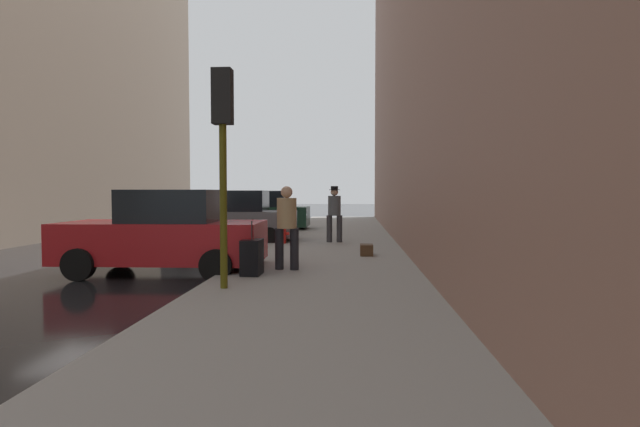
{
  "coord_description": "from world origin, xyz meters",
  "views": [
    {
      "loc": [
        6.64,
        -11.95,
        1.74
      ],
      "look_at": [
        5.4,
        6.54,
        0.94
      ],
      "focal_mm": 28.0,
      "sensor_mm": 36.0,
      "label": 1
    }
  ],
  "objects_px": {
    "fire_hydrant": "(283,232)",
    "traffic_light": "(223,130)",
    "parked_red_hatchback": "(165,234)",
    "parked_gray_coupe": "(233,219)",
    "rolling_suitcase": "(252,257)",
    "duffel_bag": "(367,250)",
    "pedestrian_in_tan_coat": "(287,223)",
    "pedestrian_with_beanie": "(334,211)",
    "parked_dark_green_sedan": "(261,213)"
  },
  "relations": [
    {
      "from": "fire_hydrant",
      "to": "traffic_light",
      "type": "relative_size",
      "value": 0.2
    },
    {
      "from": "parked_red_hatchback",
      "to": "parked_gray_coupe",
      "type": "height_order",
      "value": "same"
    },
    {
      "from": "rolling_suitcase",
      "to": "duffel_bag",
      "type": "bearing_deg",
      "value": 53.41
    },
    {
      "from": "traffic_light",
      "to": "rolling_suitcase",
      "type": "bearing_deg",
      "value": 81.7
    },
    {
      "from": "pedestrian_in_tan_coat",
      "to": "pedestrian_with_beanie",
      "type": "xyz_separation_m",
      "value": [
        0.76,
        5.68,
        0.03
      ]
    },
    {
      "from": "parked_red_hatchback",
      "to": "pedestrian_in_tan_coat",
      "type": "relative_size",
      "value": 2.48
    },
    {
      "from": "rolling_suitcase",
      "to": "duffel_bag",
      "type": "distance_m",
      "value": 3.83
    },
    {
      "from": "duffel_bag",
      "to": "parked_dark_green_sedan",
      "type": "bearing_deg",
      "value": 115.95
    },
    {
      "from": "pedestrian_with_beanie",
      "to": "duffel_bag",
      "type": "bearing_deg",
      "value": -74.22
    },
    {
      "from": "parked_gray_coupe",
      "to": "rolling_suitcase",
      "type": "relative_size",
      "value": 4.08
    },
    {
      "from": "pedestrian_with_beanie",
      "to": "duffel_bag",
      "type": "xyz_separation_m",
      "value": [
        0.93,
        -3.3,
        -0.85
      ]
    },
    {
      "from": "pedestrian_with_beanie",
      "to": "duffel_bag",
      "type": "distance_m",
      "value": 3.53
    },
    {
      "from": "parked_gray_coupe",
      "to": "fire_hydrant",
      "type": "height_order",
      "value": "parked_gray_coupe"
    },
    {
      "from": "parked_red_hatchback",
      "to": "rolling_suitcase",
      "type": "distance_m",
      "value": 2.27
    },
    {
      "from": "parked_dark_green_sedan",
      "to": "duffel_bag",
      "type": "relative_size",
      "value": 9.55
    },
    {
      "from": "parked_red_hatchback",
      "to": "traffic_light",
      "type": "distance_m",
      "value": 3.48
    },
    {
      "from": "parked_gray_coupe",
      "to": "pedestrian_in_tan_coat",
      "type": "xyz_separation_m",
      "value": [
        2.63,
        -6.25,
        0.26
      ]
    },
    {
      "from": "pedestrian_in_tan_coat",
      "to": "duffel_bag",
      "type": "xyz_separation_m",
      "value": [
        1.69,
        2.38,
        -0.81
      ]
    },
    {
      "from": "pedestrian_in_tan_coat",
      "to": "pedestrian_with_beanie",
      "type": "distance_m",
      "value": 5.73
    },
    {
      "from": "fire_hydrant",
      "to": "pedestrian_in_tan_coat",
      "type": "distance_m",
      "value": 5.29
    },
    {
      "from": "parked_red_hatchback",
      "to": "parked_dark_green_sedan",
      "type": "relative_size",
      "value": 1.01
    },
    {
      "from": "fire_hydrant",
      "to": "parked_gray_coupe",
      "type": "bearing_deg",
      "value": 149.6
    },
    {
      "from": "parked_dark_green_sedan",
      "to": "traffic_light",
      "type": "height_order",
      "value": "traffic_light"
    },
    {
      "from": "duffel_bag",
      "to": "parked_gray_coupe",
      "type": "bearing_deg",
      "value": 138.24
    },
    {
      "from": "pedestrian_with_beanie",
      "to": "duffel_bag",
      "type": "height_order",
      "value": "pedestrian_with_beanie"
    },
    {
      "from": "pedestrian_in_tan_coat",
      "to": "duffel_bag",
      "type": "distance_m",
      "value": 3.03
    },
    {
      "from": "parked_red_hatchback",
      "to": "rolling_suitcase",
      "type": "relative_size",
      "value": 4.08
    },
    {
      "from": "pedestrian_with_beanie",
      "to": "rolling_suitcase",
      "type": "distance_m",
      "value": 6.54
    },
    {
      "from": "rolling_suitcase",
      "to": "parked_gray_coupe",
      "type": "bearing_deg",
      "value": 106.47
    },
    {
      "from": "fire_hydrant",
      "to": "traffic_light",
      "type": "xyz_separation_m",
      "value": [
        0.05,
        -7.21,
        2.26
      ]
    },
    {
      "from": "traffic_light",
      "to": "pedestrian_with_beanie",
      "type": "bearing_deg",
      "value": 78.69
    },
    {
      "from": "parked_gray_coupe",
      "to": "parked_red_hatchback",
      "type": "bearing_deg",
      "value": -90.0
    },
    {
      "from": "parked_red_hatchback",
      "to": "duffel_bag",
      "type": "xyz_separation_m",
      "value": [
        4.33,
        2.16,
        -0.56
      ]
    },
    {
      "from": "parked_dark_green_sedan",
      "to": "fire_hydrant",
      "type": "xyz_separation_m",
      "value": [
        1.8,
        -6.08,
        -0.35
      ]
    },
    {
      "from": "parked_gray_coupe",
      "to": "duffel_bag",
      "type": "height_order",
      "value": "parked_gray_coupe"
    },
    {
      "from": "parked_gray_coupe",
      "to": "traffic_light",
      "type": "height_order",
      "value": "traffic_light"
    },
    {
      "from": "traffic_light",
      "to": "pedestrian_with_beanie",
      "type": "xyz_separation_m",
      "value": [
        1.54,
        7.7,
        -1.62
      ]
    },
    {
      "from": "parked_gray_coupe",
      "to": "fire_hydrant",
      "type": "xyz_separation_m",
      "value": [
        1.8,
        -1.06,
        -0.35
      ]
    },
    {
      "from": "traffic_light",
      "to": "pedestrian_with_beanie",
      "type": "height_order",
      "value": "traffic_light"
    },
    {
      "from": "fire_hydrant",
      "to": "pedestrian_in_tan_coat",
      "type": "relative_size",
      "value": 0.41
    },
    {
      "from": "parked_red_hatchback",
      "to": "parked_dark_green_sedan",
      "type": "height_order",
      "value": "same"
    },
    {
      "from": "parked_dark_green_sedan",
      "to": "rolling_suitcase",
      "type": "height_order",
      "value": "parked_dark_green_sedan"
    },
    {
      "from": "pedestrian_in_tan_coat",
      "to": "pedestrian_with_beanie",
      "type": "bearing_deg",
      "value": 82.36
    },
    {
      "from": "parked_red_hatchback",
      "to": "parked_dark_green_sedan",
      "type": "bearing_deg",
      "value": 90.0
    },
    {
      "from": "rolling_suitcase",
      "to": "duffel_bag",
      "type": "relative_size",
      "value": 2.36
    },
    {
      "from": "fire_hydrant",
      "to": "traffic_light",
      "type": "bearing_deg",
      "value": -89.6
    },
    {
      "from": "parked_red_hatchback",
      "to": "duffel_bag",
      "type": "distance_m",
      "value": 4.87
    },
    {
      "from": "parked_red_hatchback",
      "to": "pedestrian_with_beanie",
      "type": "height_order",
      "value": "pedestrian_with_beanie"
    },
    {
      "from": "parked_dark_green_sedan",
      "to": "fire_hydrant",
      "type": "height_order",
      "value": "parked_dark_green_sedan"
    },
    {
      "from": "fire_hydrant",
      "to": "rolling_suitcase",
      "type": "distance_m",
      "value": 5.88
    }
  ]
}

